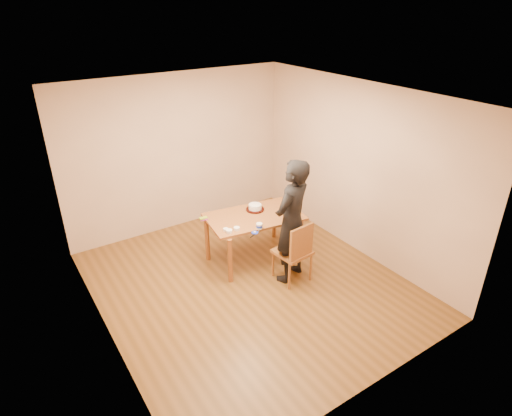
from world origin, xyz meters
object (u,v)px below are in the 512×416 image
cake_plate (255,209)px  person (292,222)px  cake (255,207)px  dining_table (254,217)px  dining_chair (292,252)px

cake_plate → person: bearing=-88.0°
cake_plate → cake: 0.04m
cake_plate → cake: bearing=0.0°
dining_table → person: (0.15, -0.73, 0.19)m
cake → person: person is taller
dining_table → cake_plate: cake_plate is taller
dining_chair → person: bearing=83.9°
dining_table → cake_plate: 0.20m
dining_chair → cake: 1.00m
person → cake: bearing=-109.1°
cake_plate → cake: size_ratio=1.40×
cake_plate → dining_table: bearing=-127.2°
dining_chair → dining_table: bearing=94.9°
dining_chair → cake_plate: size_ratio=1.61×
cake_plate → person: person is taller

